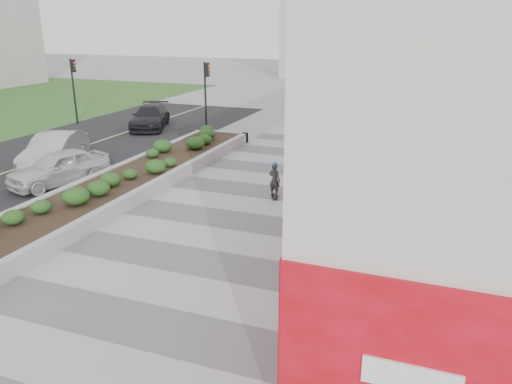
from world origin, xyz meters
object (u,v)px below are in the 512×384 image
car_silver (55,150)px  planter (133,176)px  traffic_signal_far (74,82)px  skateboarder (275,180)px  car_white (59,168)px  traffic_signal_near (206,87)px  car_dark (150,117)px

car_silver → planter: bearing=-32.1°
planter → traffic_signal_far: (-10.93, 10.00, 2.34)m
skateboarder → car_white: 8.97m
traffic_signal_near → skateboarder: size_ratio=2.94×
planter → car_white: 3.12m
traffic_signal_near → car_silver: size_ratio=0.90×
car_dark → car_white: bearing=-97.9°
car_white → car_dark: (-2.78, 11.39, -0.00)m
traffic_signal_far → skateboarder: size_ratio=2.94×
car_white → car_silver: 2.90m
traffic_signal_far → car_dark: traffic_signal_far is taller
planter → car_dark: car_dark is taller
traffic_signal_far → car_dark: (5.15, 0.59, -2.06)m
planter → skateboarder: bearing=6.4°
car_silver → car_white: bearing=-63.4°
traffic_signal_far → car_white: 13.56m
planter → traffic_signal_far: traffic_signal_far is taller
traffic_signal_far → car_white: traffic_signal_far is taller
traffic_signal_far → car_dark: bearing=6.5°
traffic_signal_near → traffic_signal_far: (-9.20, -0.50, 0.00)m
car_silver → car_dark: 9.37m
traffic_signal_near → skateboarder: (7.58, -9.85, -2.03)m
car_white → car_silver: bearing=154.4°
traffic_signal_near → planter: bearing=-80.7°
traffic_signal_far → car_white: (7.93, -10.80, -2.05)m
traffic_signal_near → car_white: size_ratio=1.01×
traffic_signal_far → car_white: bearing=-53.7°
traffic_signal_near → car_white: traffic_signal_near is taller
car_silver → car_dark: size_ratio=0.96×
car_dark → planter: bearing=-83.0°
skateboarder → car_silver: 10.90m
planter → traffic_signal_near: 10.90m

